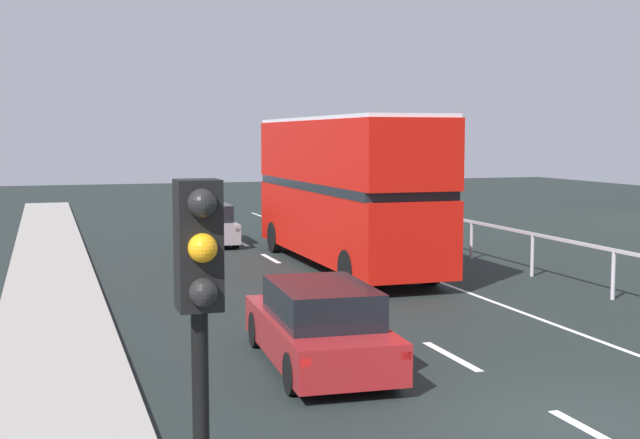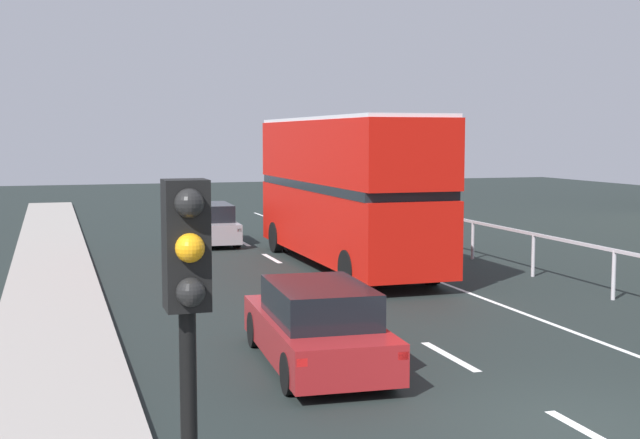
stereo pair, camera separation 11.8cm
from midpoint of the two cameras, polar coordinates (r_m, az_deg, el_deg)
ground_plane at (r=12.22m, az=16.95°, el=-13.26°), size 74.70×120.00×0.10m
lane_paint_markings at (r=20.33m, az=7.61°, el=-5.34°), size 3.30×46.00×0.01m
bridge_side_railing at (r=22.56m, az=16.59°, el=-1.94°), size 0.10×42.00×1.21m
double_decker_bus_red at (r=24.91m, az=1.84°, el=2.16°), size 2.54×10.21×4.39m
hatchback_car_near at (r=14.35m, az=0.03°, el=-7.17°), size 1.96×4.48×1.42m
traffic_signal_pole at (r=5.94m, az=-8.29°, el=-5.57°), size 0.30×0.42×3.42m
sedan_car_ahead at (r=30.78m, az=-7.40°, el=-0.32°), size 1.93×4.59×1.44m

